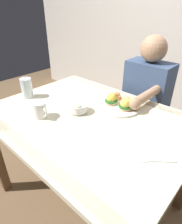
# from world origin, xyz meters

# --- Properties ---
(ground_plane) EXTENTS (6.00, 6.00, 0.00)m
(ground_plane) POSITION_xyz_m (0.00, 0.00, 0.00)
(ground_plane) COLOR brown
(dining_table) EXTENTS (1.20, 0.90, 0.74)m
(dining_table) POSITION_xyz_m (0.00, 0.00, 0.63)
(dining_table) COLOR beige
(dining_table) RESTS_ON ground_plane
(eggs_benedict_plate) EXTENTS (0.27, 0.27, 0.09)m
(eggs_benedict_plate) POSITION_xyz_m (0.08, 0.21, 0.77)
(eggs_benedict_plate) COLOR white
(eggs_benedict_plate) RESTS_ON dining_table
(fruit_bowl) EXTENTS (0.12, 0.12, 0.06)m
(fruit_bowl) POSITION_xyz_m (-0.08, -0.01, 0.77)
(fruit_bowl) COLOR white
(fruit_bowl) RESTS_ON dining_table
(coffee_mug) EXTENTS (0.11, 0.08, 0.09)m
(coffee_mug) POSITION_xyz_m (-0.19, -0.19, 0.79)
(coffee_mug) COLOR white
(coffee_mug) RESTS_ON dining_table
(fork) EXTENTS (0.13, 0.11, 0.00)m
(fork) POSITION_xyz_m (0.47, -0.07, 0.74)
(fork) COLOR silver
(fork) RESTS_ON dining_table
(water_glass_near) EXTENTS (0.08, 0.08, 0.14)m
(water_glass_near) POSITION_xyz_m (-0.50, -0.09, 0.80)
(water_glass_near) COLOR silver
(water_glass_near) RESTS_ON dining_table
(diner_person) EXTENTS (0.34, 0.54, 1.14)m
(diner_person) POSITION_xyz_m (0.06, 0.60, 0.65)
(diner_person) COLOR #33333D
(diner_person) RESTS_ON ground_plane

